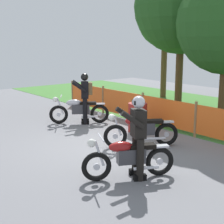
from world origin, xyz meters
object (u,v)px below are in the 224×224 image
motorcycle_third (79,110)px  oil_drum (138,117)px  rider_trailing (137,134)px  rider_third (85,95)px  motorcycle_lead (141,130)px  motorcycle_trailing (128,157)px

motorcycle_third → oil_drum: size_ratio=1.97×
motorcycle_third → rider_trailing: bearing=103.8°
rider_third → oil_drum: bearing=142.6°
motorcycle_lead → rider_third: (-3.08, 0.37, 0.49)m
rider_third → motorcycle_third: bearing=0.5°
motorcycle_lead → motorcycle_trailing: bearing=71.0°
oil_drum → rider_trailing: bearing=-43.3°
motorcycle_trailing → rider_trailing: (0.08, 0.17, 0.47)m
motorcycle_trailing → rider_third: (-4.45, 2.02, 0.51)m
motorcycle_lead → motorcycle_third: size_ratio=1.02×
rider_trailing → oil_drum: size_ratio=1.92×
motorcycle_third → rider_third: 0.54m
motorcycle_trailing → rider_trailing: 0.51m
rider_trailing → rider_third: bearing=-86.2°
motorcycle_lead → rider_trailing: (1.45, -1.48, 0.46)m
motorcycle_trailing → rider_trailing: rider_trailing is taller
rider_trailing → rider_third: same height
motorcycle_trailing → motorcycle_lead: bearing=-114.3°
rider_third → rider_trailing: bearing=101.3°
oil_drum → motorcycle_trailing: bearing=-46.0°
rider_trailing → rider_third: size_ratio=1.00×
motorcycle_third → oil_drum: motorcycle_third is taller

